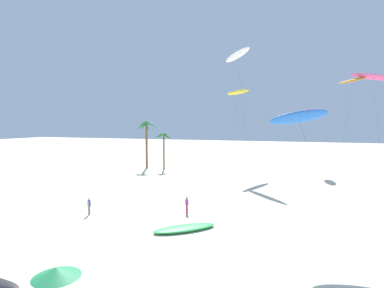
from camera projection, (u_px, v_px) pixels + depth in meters
The scene contains 12 objects.
palm_tree_0 at pixel (147, 130), 60.12m from camera, with size 5.12×4.99×9.29m.
palm_tree_1 at pixel (163, 139), 58.78m from camera, with size 3.85×4.06×7.09m.
flying_kite_0 at pixel (373, 77), 52.14m from camera, with size 6.95×10.56×17.86m.
flying_kite_1 at pixel (305, 112), 55.12m from camera, with size 3.66×10.34×11.62m.
flying_kite_2 at pixel (353, 80), 53.36m from camera, with size 5.28×6.80×17.13m.
flying_kite_4 at pixel (237, 55), 55.05m from camera, with size 7.07×11.20×21.94m.
flying_kite_5 at pixel (239, 92), 54.62m from camera, with size 3.39×8.63×15.44m.
flying_kite_6 at pixel (299, 117), 23.81m from camera, with size 4.98×7.12×10.17m.
grounded_kite_2 at pixel (185, 228), 25.40m from camera, with size 5.11×4.88×0.35m.
person_near_left at pixel (187, 204), 30.16m from camera, with size 0.41×0.36×1.63m.
person_near_right at pixel (89, 205), 29.69m from camera, with size 0.27×0.50×1.65m.
beach_umbrella at pixel (56, 272), 14.01m from camera, with size 2.16×2.16×2.26m.
Camera 1 is at (7.99, -4.79, 8.76)m, focal length 28.97 mm.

